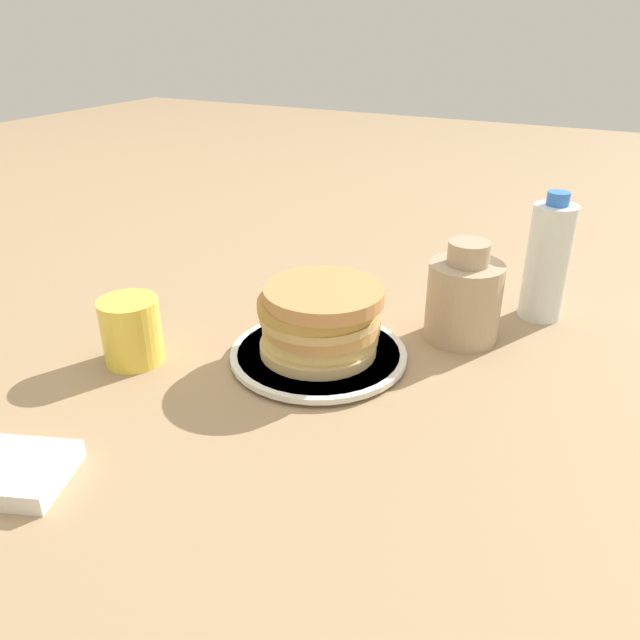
{
  "coord_description": "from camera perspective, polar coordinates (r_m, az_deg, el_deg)",
  "views": [
    {
      "loc": [
        -0.31,
        0.61,
        0.4
      ],
      "look_at": [
        0.01,
        -0.0,
        0.05
      ],
      "focal_mm": 35.0,
      "sensor_mm": 36.0,
      "label": 1
    }
  ],
  "objects": [
    {
      "name": "ground_plane",
      "position": [
        0.79,
        0.36,
        -3.72
      ],
      "size": [
        4.0,
        4.0,
        0.0
      ],
      "primitive_type": "plane",
      "color": "#9E7F5B"
    },
    {
      "name": "juice_glass",
      "position": [
        0.81,
        -16.86,
        -0.96
      ],
      "size": [
        0.07,
        0.07,
        0.08
      ],
      "color": "yellow",
      "rests_on": "ground_plane"
    },
    {
      "name": "pancake_stack",
      "position": [
        0.77,
        0.02,
        0.13
      ],
      "size": [
        0.15,
        0.16,
        0.09
      ],
      "color": "#D8B779",
      "rests_on": "plate"
    },
    {
      "name": "plate",
      "position": [
        0.8,
        -0.0,
        -3.03
      ],
      "size": [
        0.22,
        0.22,
        0.01
      ],
      "color": "silver",
      "rests_on": "ground_plane"
    },
    {
      "name": "napkin",
      "position": [
        0.67,
        -26.84,
        -12.23
      ],
      "size": [
        0.14,
        0.12,
        0.02
      ],
      "color": "white",
      "rests_on": "ground_plane"
    },
    {
      "name": "cream_jug",
      "position": [
        0.85,
        13.01,
        1.99
      ],
      "size": [
        0.1,
        0.1,
        0.14
      ],
      "color": "tan",
      "rests_on": "ground_plane"
    },
    {
      "name": "water_bottle_near",
      "position": [
        0.93,
        20.08,
        5.08
      ],
      "size": [
        0.06,
        0.06,
        0.18
      ],
      "color": "silver",
      "rests_on": "ground_plane"
    }
  ]
}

